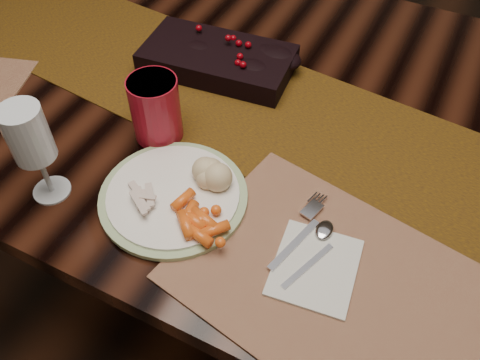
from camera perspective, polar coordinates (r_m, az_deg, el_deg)
The scene contains 14 objects.
floor at distance 1.62m, azimuth 2.98°, elevation -12.04°, with size 5.00×5.00×0.00m, color black.
dining_table at distance 1.30m, azimuth 3.64°, elevation -4.06°, with size 1.80×1.00×0.75m, color black.
table_runner at distance 1.02m, azimuth 1.30°, elevation 8.37°, with size 1.62×0.33×0.00m, color #2F1E03.
centerpiece at distance 1.09m, azimuth -2.55°, elevation 13.70°, with size 0.31×0.16×0.06m, color black, non-canonical shape.
placemat_main at distance 0.78m, azimuth 10.05°, elevation -11.01°, with size 0.44×0.32×0.00m, color brown.
dinner_plate at distance 0.85m, azimuth -7.50°, elevation -1.77°, with size 0.25×0.25×0.01m, color white.
baby_carrots at distance 0.79m, azimuth -5.41°, elevation -4.74°, with size 0.10×0.09×0.02m, color #ED5B16, non-canonical shape.
mashed_potatoes at distance 0.85m, azimuth -3.71°, elevation 1.82°, with size 0.09×0.08×0.05m, color beige, non-canonical shape.
turkey_shreds at distance 0.84m, azimuth -11.07°, elevation -2.12°, with size 0.07×0.06×0.02m, color #CAA68B, non-canonical shape.
napkin at distance 0.78m, azimuth 8.42°, elevation -9.65°, with size 0.12×0.14×0.00m, color silver.
fork at distance 0.80m, azimuth 6.61°, elevation -6.16°, with size 0.02×0.15×0.00m, color silver, non-canonical shape.
spoon at distance 0.79m, azimuth 8.20°, elevation -8.26°, with size 0.03×0.13×0.00m, color silver, non-canonical shape.
red_cup at distance 0.93m, azimuth -9.46°, elevation 7.88°, with size 0.09×0.09×0.12m, color maroon.
wine_glass at distance 0.86m, azimuth -21.90°, elevation 2.72°, with size 0.07×0.07×0.18m, color silver, non-canonical shape.
Camera 1 is at (0.28, -0.73, 1.42)m, focal length 38.00 mm.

